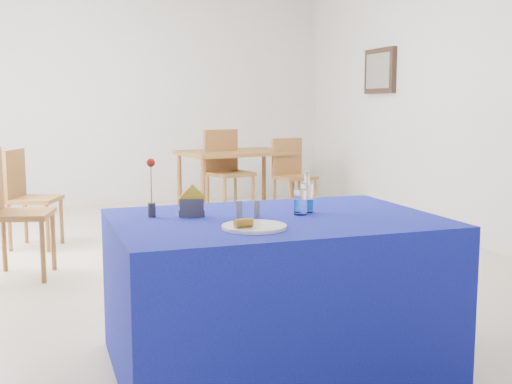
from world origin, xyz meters
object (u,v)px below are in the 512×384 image
water_bottle (307,199)px  blue_table (275,291)px  plate (254,227)px  chair_bg_left (226,166)px  chair_bg_right (291,171)px  chair_win_b (26,191)px  oak_table (236,157)px  chair_win_a (8,204)px

water_bottle → blue_table: bearing=-157.7°
plate → water_bottle: (0.40, 0.33, 0.06)m
water_bottle → chair_bg_left: size_ratio=0.21×
blue_table → chair_bg_right: (1.77, 4.15, 0.15)m
chair_bg_right → chair_win_b: 3.13m
plate → oak_table: bearing=73.8°
chair_win_a → chair_win_b: size_ratio=1.09×
water_bottle → oak_table: (0.98, 4.43, -0.15)m
water_bottle → chair_win_b: size_ratio=0.24×
plate → chair_win_a: 2.69m
oak_table → chair_win_a: (-2.52, -2.33, -0.11)m
chair_bg_left → chair_bg_right: (0.76, -0.19, -0.06)m
water_bottle → chair_win_a: (-1.54, 2.10, -0.26)m
oak_table → chair_bg_left: size_ratio=1.41×
plate → chair_bg_right: 4.82m
oak_table → chair_bg_left: (-0.18, -0.18, -0.09)m
chair_bg_right → chair_bg_left: bearing=156.4°
chair_bg_right → chair_win_a: 3.68m
blue_table → chair_bg_right: 4.52m
plate → blue_table: 0.50m
water_bottle → plate: bearing=-140.9°
plate → chair_bg_left: bearing=75.2°
oak_table → chair_win_b: 2.73m
blue_table → chair_bg_left: bearing=76.9°
chair_bg_left → chair_bg_right: size_ratio=1.12×
plate → blue_table: bearing=51.0°
oak_table → chair_bg_right: 0.71m
plate → chair_win_a: bearing=115.1°
chair_bg_left → plate: bearing=-120.1°
oak_table → chair_bg_left: bearing=-134.4°
blue_table → chair_bg_right: size_ratio=1.76×
chair_win_a → plate: bearing=-142.0°
chair_win_a → water_bottle: bearing=-130.9°
plate → chair_win_b: (-1.03, 3.49, -0.24)m
chair_win_a → chair_bg_left: bearing=-34.6°
water_bottle → chair_win_b: bearing=114.3°
water_bottle → chair_win_b: water_bottle is taller
chair_bg_left → chair_win_b: bearing=-169.3°
oak_table → chair_win_a: bearing=-137.2°
chair_bg_left → blue_table: bearing=-118.5°
chair_win_b → chair_bg_left: bearing=-41.6°
chair_win_b → water_bottle: bearing=-133.4°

